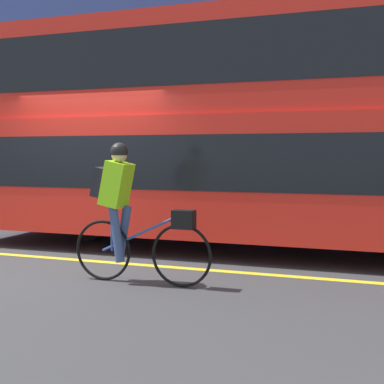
% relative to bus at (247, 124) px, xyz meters
% --- Properties ---
extents(ground_plane, '(80.00, 80.00, 0.00)m').
position_rel_bus_xyz_m(ground_plane, '(-2.20, -1.79, -2.06)').
color(ground_plane, '#38383A').
extents(road_center_line, '(50.00, 0.14, 0.01)m').
position_rel_bus_xyz_m(road_center_line, '(-2.20, -1.69, -2.05)').
color(road_center_line, yellow).
rests_on(road_center_line, ground_plane).
extents(sidewalk_curb, '(60.00, 1.75, 0.14)m').
position_rel_bus_xyz_m(sidewalk_curb, '(-2.20, 3.07, -1.98)').
color(sidewalk_curb, gray).
rests_on(sidewalk_curb, ground_plane).
extents(building_facade, '(60.00, 0.30, 9.04)m').
position_rel_bus_xyz_m(building_facade, '(-2.20, 4.10, 2.47)').
color(building_facade, '#33478C').
rests_on(building_facade, ground_plane).
extents(bus, '(9.48, 2.58, 3.69)m').
position_rel_bus_xyz_m(bus, '(0.00, 0.00, 0.00)').
color(bus, black).
rests_on(bus, ground_plane).
extents(cyclist_on_bike, '(1.79, 0.32, 1.71)m').
position_rel_bus_xyz_m(cyclist_on_bike, '(-0.82, -2.66, -1.15)').
color(cyclist_on_bike, black).
rests_on(cyclist_on_bike, ground_plane).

